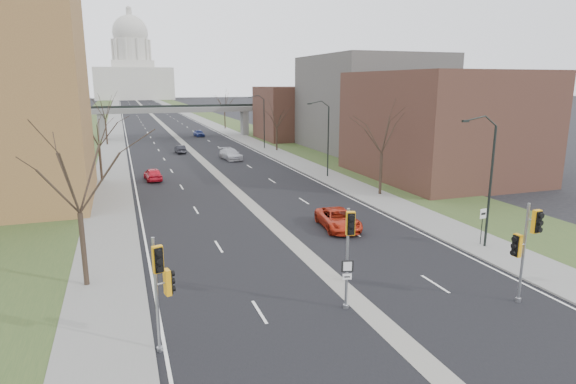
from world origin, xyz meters
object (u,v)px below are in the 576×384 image
car_left_near (153,174)px  car_right_near (338,219)px  signal_pole_right (526,240)px  speed_limit_sign (482,220)px  signal_pole_median (349,242)px  car_left_far (180,149)px  signal_pole_left (161,279)px  car_right_mid (231,154)px  car_right_far (199,133)px

car_left_near → car_right_near: 26.43m
signal_pole_right → speed_limit_sign: bearing=56.3°
signal_pole_median → car_left_near: (-6.61, 36.01, -2.81)m
signal_pole_median → signal_pole_right: 8.70m
car_right_near → car_left_far: bearing=104.7°
car_left_far → speed_limit_sign: bearing=103.1°
speed_limit_sign → car_left_near: speed_limit_sign is taller
signal_pole_left → car_right_mid: 50.65m
car_right_far → speed_limit_sign: bearing=-89.5°
car_right_far → signal_pole_median: bearing=-99.0°
signal_pole_right → speed_limit_sign: 9.08m
signal_pole_median → car_right_far: signal_pole_median is taller
signal_pole_left → signal_pole_median: bearing=-8.7°
signal_pole_left → car_left_far: bearing=68.3°
signal_pole_median → car_right_near: 13.80m
car_left_near → car_right_far: car_left_near is taller
signal_pole_left → car_right_mid: signal_pole_left is taller
signal_pole_left → signal_pole_median: signal_pole_median is taller
car_left_far → car_right_near: 44.78m
speed_limit_sign → car_right_near: size_ratio=0.46×
signal_pole_right → speed_limit_sign: size_ratio=2.08×
car_right_mid → car_left_far: bearing=117.0°
car_right_near → car_right_far: 67.42m
signal_pole_left → speed_limit_sign: 22.41m
car_left_near → signal_pole_median: bearing=96.0°
speed_limit_sign → car_left_far: bearing=99.5°
speed_limit_sign → car_left_far: speed_limit_sign is taller
car_right_near → speed_limit_sign: bearing=-35.6°
car_right_near → car_right_far: car_right_near is taller
signal_pole_right → car_left_far: 59.71m
signal_pole_median → car_right_far: 80.09m
car_right_mid → signal_pole_median: bearing=-103.3°
signal_pole_right → signal_pole_median: bearing=161.1°
car_left_far → car_right_far: 24.01m
signal_pole_median → car_right_far: (5.45, 79.85, -2.84)m
car_right_near → car_left_near: bearing=123.3°
car_right_mid → signal_pole_left: bearing=-112.9°
signal_pole_median → car_right_mid: signal_pole_median is taller
signal_pole_median → speed_limit_sign: size_ratio=2.05×
signal_pole_right → car_left_far: signal_pole_right is taller
car_left_far → car_right_far: bearing=-107.9°
speed_limit_sign → car_left_near: (-19.37, 30.32, -1.10)m
speed_limit_sign → car_right_mid: size_ratio=0.46×
signal_pole_left → speed_limit_sign: signal_pole_left is taller
car_left_near → car_right_near: bearing=112.4°
speed_limit_sign → car_right_far: size_ratio=0.61×
speed_limit_sign → car_right_far: bearing=90.0°
signal_pole_median → speed_limit_sign: bearing=38.1°
signal_pole_left → car_right_far: bearing=65.9°
car_left_near → car_right_mid: bearing=-138.7°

